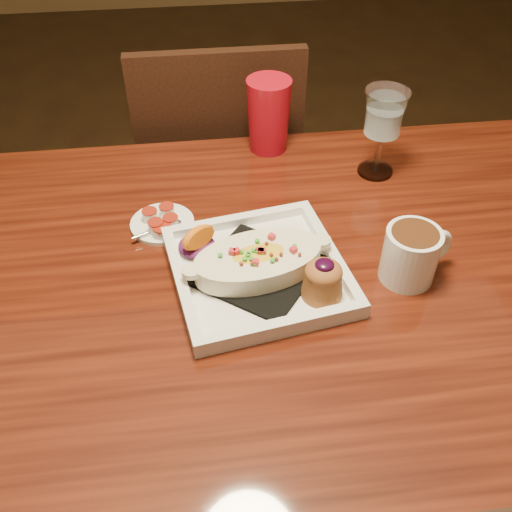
{
  "coord_description": "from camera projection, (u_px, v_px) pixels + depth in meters",
  "views": [
    {
      "loc": [
        -0.06,
        -0.68,
        1.43
      ],
      "look_at": [
        0.03,
        0.03,
        0.77
      ],
      "focal_mm": 40.0,
      "sensor_mm": 36.0,
      "label": 1
    }
  ],
  "objects": [
    {
      "name": "floor",
      "position": [
        247.0,
        482.0,
        1.48
      ],
      "size": [
        7.0,
        7.0,
        0.0
      ],
      "primitive_type": "plane",
      "color": "black",
      "rests_on": "ground"
    },
    {
      "name": "creamer_loose",
      "position": [
        162.0,
        232.0,
        1.03
      ],
      "size": [
        0.04,
        0.04,
        0.03
      ],
      "color": "white",
      "rests_on": "table"
    },
    {
      "name": "saucer",
      "position": [
        161.0,
        222.0,
        1.06
      ],
      "size": [
        0.12,
        0.12,
        0.08
      ],
      "color": "white",
      "rests_on": "table"
    },
    {
      "name": "plate",
      "position": [
        263.0,
        267.0,
        0.95
      ],
      "size": [
        0.32,
        0.32,
        0.08
      ],
      "rotation": [
        0.0,
        0.0,
        0.17
      ],
      "color": "white",
      "rests_on": "table"
    },
    {
      "name": "table",
      "position": [
        243.0,
        315.0,
        1.03
      ],
      "size": [
        1.5,
        0.9,
        0.75
      ],
      "color": "maroon",
      "rests_on": "floor"
    },
    {
      "name": "chair_far",
      "position": [
        220.0,
        181.0,
        1.59
      ],
      "size": [
        0.42,
        0.42,
        0.93
      ],
      "rotation": [
        0.0,
        0.0,
        3.14
      ],
      "color": "black",
      "rests_on": "floor"
    },
    {
      "name": "red_tumbler",
      "position": [
        269.0,
        115.0,
        1.21
      ],
      "size": [
        0.1,
        0.1,
        0.16
      ],
      "primitive_type": "cone",
      "color": "red",
      "rests_on": "table"
    },
    {
      "name": "coffee_mug",
      "position": [
        412.0,
        253.0,
        0.94
      ],
      "size": [
        0.13,
        0.09,
        0.1
      ],
      "rotation": [
        0.0,
        0.0,
        0.3
      ],
      "color": "white",
      "rests_on": "table"
    },
    {
      "name": "goblet",
      "position": [
        384.0,
        118.0,
        1.11
      ],
      "size": [
        0.09,
        0.09,
        0.18
      ],
      "color": "silver",
      "rests_on": "table"
    }
  ]
}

